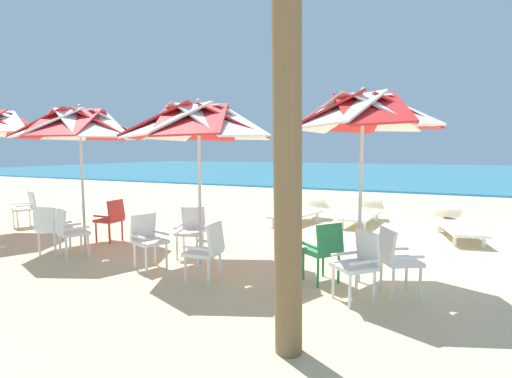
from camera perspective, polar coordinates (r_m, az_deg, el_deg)
ground_plane at (r=8.44m, az=22.97°, el=-7.43°), size 80.00×80.00×0.00m
sea at (r=35.68m, az=23.90°, el=2.34°), size 80.00×36.00×0.10m
surf_foam at (r=17.43m, az=23.60°, el=-0.85°), size 80.00×0.70×0.01m
beach_umbrella_0 at (r=5.51m, az=15.54°, el=10.61°), size 2.07×2.07×2.71m
plastic_chair_0 at (r=5.30m, az=20.01°, el=-9.48°), size 0.62×0.61×0.87m
plastic_chair_1 at (r=5.49m, az=10.05°, el=-8.70°), size 0.63×0.63×0.87m
plastic_chair_2 at (r=4.97m, az=14.97°, el=-10.32°), size 0.63×0.63×0.87m
beach_umbrella_1 at (r=6.21m, az=-8.49°, el=9.63°), size 2.47×2.47×2.67m
plastic_chair_3 at (r=6.84m, az=-9.59°, el=-5.81°), size 0.54×0.57×0.87m
plastic_chair_4 at (r=6.30m, az=-15.75°, el=-6.93°), size 0.59×0.57×0.87m
plastic_chair_5 at (r=5.42m, az=-7.25°, el=-8.82°), size 0.50×0.47×0.87m
beach_umbrella_2 at (r=8.16m, az=-24.67°, el=8.56°), size 2.45×2.45×2.73m
plastic_chair_6 at (r=8.35m, az=-20.66°, el=-4.01°), size 0.48×0.45×0.87m
plastic_chair_7 at (r=7.33m, az=-25.99°, el=-5.53°), size 0.58×0.60×0.87m
plastic_chair_8 at (r=7.83m, az=-28.11°, el=-4.94°), size 0.50×0.52×0.87m
plastic_chair_11 at (r=10.90m, az=-30.91°, el=-2.25°), size 0.57×0.59×0.87m
sun_lounger_0 at (r=9.29m, az=27.72°, el=-4.69°), size 1.00×2.22×0.62m
sun_lounger_1 at (r=10.10m, az=15.57°, el=-3.45°), size 0.83×2.19×0.62m
sun_lounger_2 at (r=9.97m, az=6.59°, el=-3.40°), size 1.09×2.23×0.62m
beach_ball at (r=11.85m, az=26.42°, el=-3.10°), size 0.32×0.32×0.32m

